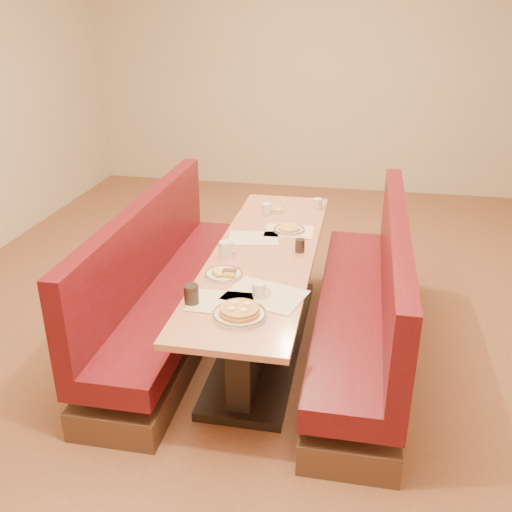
% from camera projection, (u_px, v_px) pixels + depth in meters
% --- Properties ---
extents(ground, '(8.00, 8.00, 0.00)m').
position_uv_depth(ground, '(263.00, 343.00, 4.27)').
color(ground, '#9E6647').
rests_on(ground, ground).
extents(room_envelope, '(6.04, 8.04, 2.82)m').
position_uv_depth(room_envelope, '(265.00, 75.00, 3.48)').
color(room_envelope, beige).
rests_on(room_envelope, ground).
extents(diner_table, '(0.70, 2.50, 0.75)m').
position_uv_depth(diner_table, '(264.00, 300.00, 4.12)').
color(diner_table, black).
rests_on(diner_table, ground).
extents(booth_left, '(0.55, 2.50, 1.05)m').
position_uv_depth(booth_left, '(167.00, 292.00, 4.25)').
color(booth_left, '#4C3326').
rests_on(booth_left, ground).
extents(booth_right, '(0.55, 2.50, 1.05)m').
position_uv_depth(booth_right, '(366.00, 311.00, 4.00)').
color(booth_right, '#4C3326').
rests_on(booth_right, ground).
extents(placemat_near_left, '(0.37, 0.28, 0.00)m').
position_uv_depth(placemat_near_left, '(221.00, 302.00, 3.30)').
color(placemat_near_left, beige).
rests_on(placemat_near_left, diner_table).
extents(placemat_near_right, '(0.52, 0.45, 0.00)m').
position_uv_depth(placemat_near_right, '(265.00, 295.00, 3.38)').
color(placemat_near_right, beige).
rests_on(placemat_near_right, diner_table).
extents(placemat_far_left, '(0.40, 0.33, 0.00)m').
position_uv_depth(placemat_far_left, '(253.00, 238.00, 4.19)').
color(placemat_far_left, beige).
rests_on(placemat_far_left, diner_table).
extents(placemat_far_right, '(0.37, 0.29, 0.00)m').
position_uv_depth(placemat_far_right, '(289.00, 231.00, 4.31)').
color(placemat_far_right, beige).
rests_on(placemat_far_right, diner_table).
extents(pancake_plate, '(0.31, 0.31, 0.07)m').
position_uv_depth(pancake_plate, '(239.00, 313.00, 3.15)').
color(pancake_plate, silver).
rests_on(pancake_plate, diner_table).
extents(eggs_plate, '(0.24, 0.24, 0.05)m').
position_uv_depth(eggs_plate, '(223.00, 274.00, 3.62)').
color(eggs_plate, silver).
rests_on(eggs_plate, diner_table).
extents(extra_plate_mid, '(0.24, 0.24, 0.05)m').
position_uv_depth(extra_plate_mid, '(289.00, 229.00, 4.31)').
color(extra_plate_mid, silver).
rests_on(extra_plate_mid, diner_table).
extents(extra_plate_far, '(0.18, 0.18, 0.04)m').
position_uv_depth(extra_plate_far, '(275.00, 210.00, 4.72)').
color(extra_plate_far, silver).
rests_on(extra_plate_far, diner_table).
extents(coffee_mug_a, '(0.12, 0.08, 0.09)m').
position_uv_depth(coffee_mug_a, '(260.00, 290.00, 3.35)').
color(coffee_mug_a, silver).
rests_on(coffee_mug_a, diner_table).
extents(coffee_mug_b, '(0.13, 0.09, 0.10)m').
position_uv_depth(coffee_mug_b, '(227.00, 248.00, 3.90)').
color(coffee_mug_b, silver).
rests_on(coffee_mug_b, diner_table).
extents(coffee_mug_c, '(0.11, 0.08, 0.08)m').
position_uv_depth(coffee_mug_c, '(318.00, 203.00, 4.78)').
color(coffee_mug_c, silver).
rests_on(coffee_mug_c, diner_table).
extents(coffee_mug_d, '(0.11, 0.08, 0.09)m').
position_uv_depth(coffee_mug_d, '(267.00, 209.00, 4.66)').
color(coffee_mug_d, silver).
rests_on(coffee_mug_d, diner_table).
extents(soda_tumbler_near, '(0.09, 0.09, 0.12)m').
position_uv_depth(soda_tumbler_near, '(191.00, 295.00, 3.27)').
color(soda_tumbler_near, black).
rests_on(soda_tumbler_near, diner_table).
extents(soda_tumbler_mid, '(0.07, 0.07, 0.09)m').
position_uv_depth(soda_tumbler_mid, '(300.00, 246.00, 3.95)').
color(soda_tumbler_mid, black).
rests_on(soda_tumbler_mid, diner_table).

